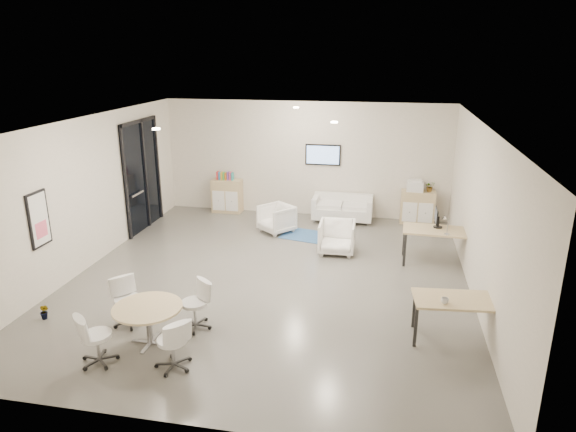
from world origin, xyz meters
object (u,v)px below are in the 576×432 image
Objects in this scene: sideboard_right at (417,207)px; loveseat at (342,209)px; armchair_right at (337,236)px; round_table at (148,312)px; armchair_left at (276,217)px; sideboard_left at (227,196)px; desk_front at (459,303)px; desk_rear at (438,233)px.

sideboard_right reaches higher than loveseat.
armchair_right reaches higher than round_table.
armchair_left is (-1.59, -1.27, 0.06)m from loveseat.
round_table is at bearing -58.68° from armchair_left.
sideboard_right is 2.03m from loveseat.
sideboard_left reaches higher than desk_front.
sideboard_left is at bearing -179.97° from sideboard_right.
desk_front is at bearing 12.28° from round_table.
desk_rear is (2.32, -2.61, 0.37)m from loveseat.
armchair_left is 5.71m from round_table.
desk_rear is at bearing 42.15° from round_table.
loveseat is at bearing 134.13° from desk_rear.
armchair_right is (-1.93, -2.59, -0.03)m from sideboard_right.
sideboard_left is 0.63× the size of desk_rear.
round_table is at bearing -173.07° from desk_front.
desk_front reaches higher than loveseat.
armchair_right is 0.54× the size of desk_rear.
armchair_left is 0.51× the size of desk_rear.
sideboard_left is 2.29m from armchair_left.
armchair_right is at bearing -126.61° from sideboard_right.
desk_rear is 1.40× the size of round_table.
desk_front is (0.07, -3.26, -0.03)m from desk_rear.
armchair_left is at bearing -38.98° from sideboard_left.
round_table is (-4.83, -1.05, -0.09)m from desk_front.
armchair_right reaches higher than loveseat.
sideboard_left is 7.14m from round_table.
loveseat is at bearing -2.81° from sideboard_left.
sideboard_right reaches higher than desk_front.
sideboard_right is 3.23m from armchair_right.
armchair_left is (-3.61, -1.44, -0.06)m from sideboard_right.
sideboard_right is 1.08× the size of armchair_right.
sideboard_left is 6.33m from desk_rear.
armchair_right is (0.09, -2.42, 0.08)m from loveseat.
desk_front is (3.98, -4.59, 0.28)m from armchair_left.
armchair_right is (1.69, -1.15, 0.02)m from armchair_left.
desk_front is (0.37, -6.03, 0.22)m from sideboard_right.
sideboard_left reaches higher than round_table.
sideboard_right is at bearing 52.09° from armchair_right.
sideboard_right is 8.37m from round_table.
armchair_left is at bearing -141.47° from loveseat.
armchair_right is at bearing -36.79° from sideboard_left.
armchair_left is at bearing -158.25° from sideboard_right.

